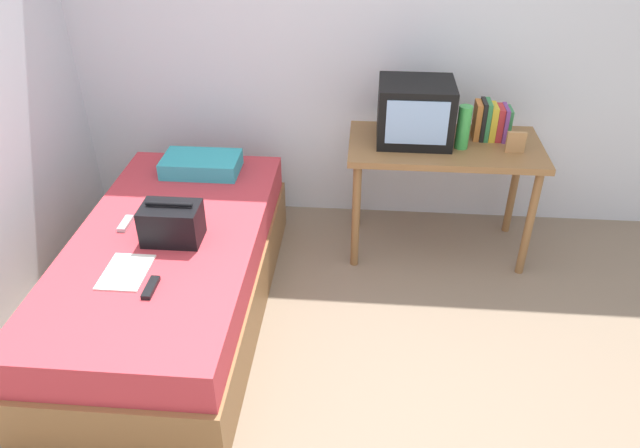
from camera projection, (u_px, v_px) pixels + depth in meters
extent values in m
plane|color=#84705B|center=(353.00, 427.00, 2.79)|extent=(8.00, 8.00, 0.00)
cube|color=silver|center=(371.00, 28.00, 3.76)|extent=(5.20, 0.10, 2.60)
cube|color=olive|center=(175.00, 290.00, 3.38)|extent=(1.00, 2.00, 0.33)
cube|color=#C63842|center=(169.00, 251.00, 3.23)|extent=(0.97, 1.94, 0.21)
cube|color=olive|center=(446.00, 146.00, 3.63)|extent=(1.16, 0.60, 0.04)
cylinder|color=olive|center=(356.00, 216.00, 3.67)|extent=(0.05, 0.05, 0.71)
cylinder|color=olive|center=(530.00, 224.00, 3.59)|extent=(0.05, 0.05, 0.71)
cylinder|color=olive|center=(359.00, 179.00, 4.07)|extent=(0.05, 0.05, 0.71)
cylinder|color=olive|center=(515.00, 185.00, 4.00)|extent=(0.05, 0.05, 0.71)
cube|color=black|center=(416.00, 112.00, 3.57)|extent=(0.44, 0.38, 0.36)
cube|color=#8CB2E0|center=(418.00, 123.00, 3.40)|extent=(0.35, 0.01, 0.26)
cylinder|color=green|center=(464.00, 127.00, 3.50)|extent=(0.08, 0.08, 0.26)
cube|color=#CC7233|center=(478.00, 120.00, 3.63)|extent=(0.03, 0.13, 0.23)
cube|color=black|center=(483.00, 120.00, 3.62)|extent=(0.02, 0.15, 0.24)
cube|color=#337F47|center=(487.00, 120.00, 3.62)|extent=(0.03, 0.15, 0.24)
cube|color=gold|center=(493.00, 122.00, 3.62)|extent=(0.04, 0.15, 0.21)
cube|color=#B72D33|center=(499.00, 123.00, 3.62)|extent=(0.04, 0.14, 0.20)
cube|color=#7A3D89|center=(505.00, 123.00, 3.62)|extent=(0.02, 0.16, 0.21)
cube|color=#337F47|center=(509.00, 124.00, 3.62)|extent=(0.02, 0.13, 0.20)
cube|color=#B27F4C|center=(517.00, 142.00, 3.48)|extent=(0.11, 0.02, 0.13)
cube|color=#33A8B7|center=(202.00, 164.00, 3.76)|extent=(0.47, 0.29, 0.10)
cube|color=black|center=(173.00, 223.00, 3.09)|extent=(0.30, 0.20, 0.20)
cylinder|color=black|center=(170.00, 204.00, 3.03)|extent=(0.24, 0.02, 0.02)
cube|color=white|center=(127.00, 272.00, 2.90)|extent=(0.21, 0.29, 0.01)
cube|color=black|center=(152.00, 288.00, 2.79)|extent=(0.04, 0.16, 0.02)
cube|color=#B7B7BC|center=(126.00, 223.00, 3.25)|extent=(0.04, 0.14, 0.02)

